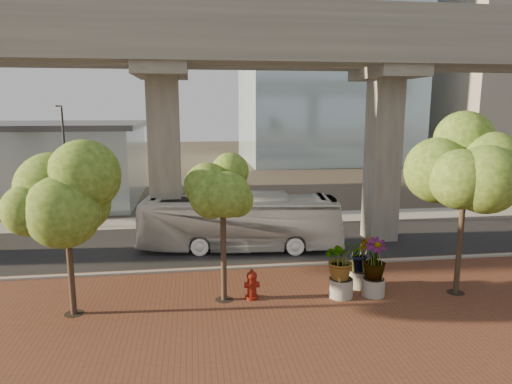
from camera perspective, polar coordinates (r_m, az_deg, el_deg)
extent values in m
plane|color=#3B352B|center=(23.91, 3.48, -7.74)|extent=(160.00, 160.00, 0.00)
cube|color=brown|center=(16.71, 9.14, -16.12)|extent=(70.00, 13.00, 0.06)
cube|color=black|center=(25.77, 2.60, -6.32)|extent=(90.00, 8.00, 0.04)
cube|color=#99968E|center=(22.03, 4.53, -9.15)|extent=(70.00, 0.25, 0.16)
cube|color=#99968E|center=(31.00, 0.73, -3.39)|extent=(90.00, 3.00, 0.06)
cube|color=gray|center=(23.29, 3.58, 17.94)|extent=(72.00, 2.40, 1.80)
cube|color=gray|center=(26.41, 2.13, 17.07)|extent=(72.00, 2.40, 1.80)
cube|color=gray|center=(22.45, 4.23, 21.84)|extent=(72.00, 0.12, 1.00)
cube|color=gray|center=(27.68, 1.73, 19.70)|extent=(72.00, 0.12, 1.00)
cube|color=#9F9A8F|center=(72.28, 28.91, 12.85)|extent=(18.00, 16.00, 24.00)
imported|color=white|center=(24.18, -1.95, -3.85)|extent=(10.89, 3.84, 2.97)
cylinder|color=maroon|center=(18.48, -0.52, -12.98)|extent=(0.54, 0.54, 0.12)
cylinder|color=maroon|center=(18.31, -0.52, -11.73)|extent=(0.36, 0.36, 0.87)
sphere|color=maroon|center=(18.15, -0.53, -10.46)|extent=(0.42, 0.42, 0.42)
cylinder|color=maroon|center=(18.08, -0.53, -9.88)|extent=(0.12, 0.12, 0.15)
cylinder|color=maroon|center=(18.28, -0.52, -11.51)|extent=(0.60, 0.24, 0.24)
cylinder|color=#A69E96|center=(18.83, 10.54, -11.66)|extent=(0.96, 0.96, 0.75)
imported|color=#304F15|center=(18.42, 10.67, -8.27)|extent=(2.14, 2.14, 1.60)
cylinder|color=gray|center=(19.24, 14.45, -11.41)|extent=(0.90, 0.90, 0.70)
imported|color=#304F15|center=(18.84, 14.61, -8.10)|extent=(2.20, 2.20, 1.65)
cylinder|color=#9F978F|center=(19.95, 12.86, -10.51)|extent=(0.92, 0.92, 0.72)
imported|color=#304F15|center=(19.58, 12.99, -7.42)|extent=(2.05, 2.05, 1.54)
cylinder|color=#443426|center=(17.88, -22.15, -8.93)|extent=(0.22, 0.22, 3.42)
cylinder|color=black|center=(18.50, -21.78, -13.93)|extent=(0.70, 0.70, 0.01)
cylinder|color=#443426|center=(17.81, -4.07, -8.24)|extent=(0.22, 0.22, 3.41)
cylinder|color=black|center=(18.43, -4.00, -13.25)|extent=(0.70, 0.70, 0.01)
cylinder|color=#443426|center=(20.06, 24.09, -6.14)|extent=(0.22, 0.22, 3.99)
cylinder|color=black|center=(20.68, 23.67, -11.43)|extent=(0.70, 0.70, 0.01)
cylinder|color=#2F2E33|center=(30.37, -22.66, 2.73)|extent=(0.13, 0.13, 7.50)
cube|color=#2F2E33|center=(29.69, -23.40, 9.79)|extent=(0.14, 0.94, 0.14)
cube|color=silver|center=(29.24, -23.63, 9.59)|extent=(0.38, 0.19, 0.11)
cylinder|color=#313136|center=(30.82, 15.95, 3.50)|extent=(0.14, 0.14, 7.78)
cube|color=#313136|center=(30.17, 16.71, 10.73)|extent=(0.15, 0.97, 0.15)
cube|color=silver|center=(29.73, 17.09, 10.54)|extent=(0.39, 0.19, 0.12)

